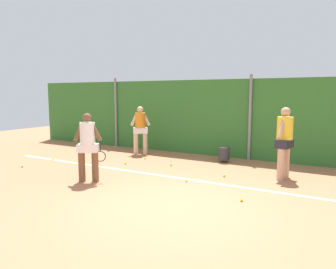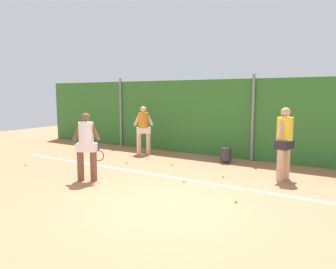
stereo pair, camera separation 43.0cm
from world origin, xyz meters
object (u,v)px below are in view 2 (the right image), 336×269
object	(u,v)px
tennis_ball_1	(172,165)
tennis_ball_6	(26,165)
player_midcourt	(284,140)
player_backcourt_far	(143,127)
tennis_ball_8	(184,181)
tennis_ball_4	(147,158)
tennis_ball_2	(223,176)
tennis_ball_5	(127,163)
tennis_ball_0	(57,158)
ball_hopper	(226,154)
tennis_ball_7	(119,147)
player_foreground_near	(86,143)
tennis_ball_3	(236,201)

from	to	relation	value
tennis_ball_1	tennis_ball_6	distance (m)	4.58
player_midcourt	player_backcourt_far	bearing A→B (deg)	88.98
tennis_ball_8	tennis_ball_4	bearing A→B (deg)	143.40
player_backcourt_far	player_midcourt	bearing A→B (deg)	-49.06
tennis_ball_2	tennis_ball_5	size ratio (longest dim) A/B	1.00
tennis_ball_0	tennis_ball_6	world-z (taller)	same
ball_hopper	tennis_ball_8	size ratio (longest dim) A/B	7.78
player_backcourt_far	ball_hopper	size ratio (longest dim) A/B	3.46
tennis_ball_1	tennis_ball_7	bearing A→B (deg)	154.46
tennis_ball_1	tennis_ball_2	size ratio (longest dim) A/B	1.00
player_midcourt	tennis_ball_8	distance (m)	2.81
tennis_ball_4	player_midcourt	bearing A→B (deg)	-3.67
player_backcourt_far	tennis_ball_5	xyz separation A→B (m)	(0.57, -1.69, -0.97)
ball_hopper	tennis_ball_4	xyz separation A→B (m)	(-2.53, -0.88, -0.26)
player_midcourt	tennis_ball_4	bearing A→B (deg)	96.29
tennis_ball_4	tennis_ball_6	bearing A→B (deg)	-131.86
player_backcourt_far	tennis_ball_2	bearing A→B (deg)	-61.02
tennis_ball_0	tennis_ball_4	xyz separation A→B (m)	(2.65, 1.65, 0.00)
player_foreground_near	tennis_ball_1	world-z (taller)	player_foreground_near
tennis_ball_5	tennis_ball_8	distance (m)	2.78
tennis_ball_2	tennis_ball_5	xyz separation A→B (m)	(-3.30, -0.05, 0.00)
tennis_ball_1	tennis_ball_2	world-z (taller)	same
tennis_ball_1	tennis_ball_5	world-z (taller)	same
player_midcourt	tennis_ball_0	xyz separation A→B (m)	(-7.26, -1.35, -1.03)
player_foreground_near	tennis_ball_8	distance (m)	2.68
player_backcourt_far	tennis_ball_2	distance (m)	4.31
player_foreground_near	tennis_ball_1	distance (m)	2.95
tennis_ball_5	tennis_ball_0	bearing A→B (deg)	-164.88
ball_hopper	tennis_ball_2	bearing A→B (deg)	-69.86
tennis_ball_0	tennis_ball_5	world-z (taller)	same
tennis_ball_4	tennis_ball_7	size ratio (longest dim) A/B	1.00
player_midcourt	tennis_ball_1	bearing A→B (deg)	102.56
player_midcourt	tennis_ball_5	bearing A→B (deg)	108.01
tennis_ball_2	tennis_ball_6	distance (m)	6.11
tennis_ball_3	tennis_ball_5	world-z (taller)	same
player_backcourt_far	tennis_ball_1	xyz separation A→B (m)	(1.96, -1.18, -0.97)
tennis_ball_0	tennis_ball_2	distance (m)	5.89
ball_hopper	tennis_ball_2	xyz separation A→B (m)	(0.66, -1.79, -0.26)
tennis_ball_6	tennis_ball_7	bearing A→B (deg)	87.40
player_foreground_near	tennis_ball_8	bearing A→B (deg)	-0.38
tennis_ball_0	tennis_ball_6	distance (m)	1.24
tennis_ball_2	tennis_ball_7	world-z (taller)	same
tennis_ball_6	tennis_ball_7	distance (m)	4.21
player_midcourt	tennis_ball_3	size ratio (longest dim) A/B	28.74
player_midcourt	tennis_ball_6	size ratio (longest dim) A/B	28.74
tennis_ball_0	tennis_ball_6	size ratio (longest dim) A/B	1.00
player_midcourt	tennis_ball_7	size ratio (longest dim) A/B	28.74
player_backcourt_far	ball_hopper	bearing A→B (deg)	-35.34
player_midcourt	tennis_ball_6	xyz separation A→B (m)	(-7.19, -2.60, -1.03)
player_midcourt	tennis_ball_6	distance (m)	7.71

